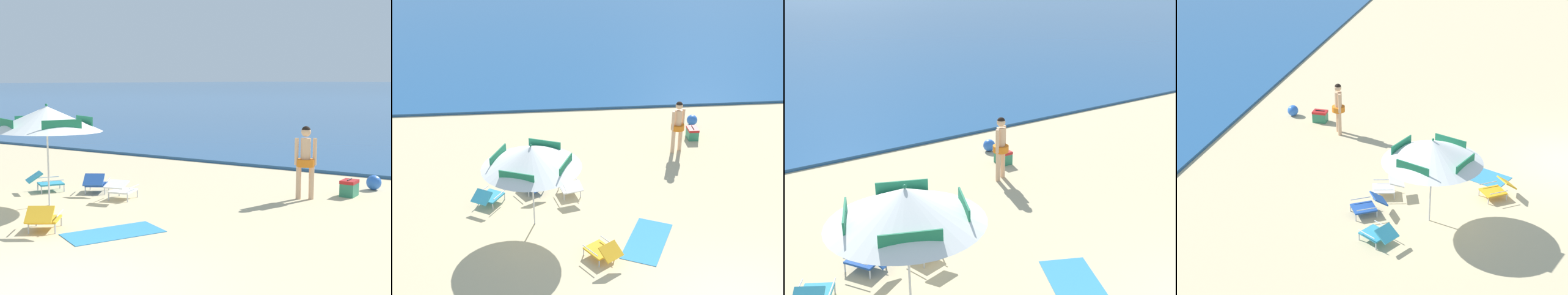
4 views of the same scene
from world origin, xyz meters
TOP-DOWN VIEW (x-y plane):
  - beach_umbrella_striped_main at (-4.13, 3.82)m, footprint 2.81×2.82m
  - lounge_chair_under_umbrella at (-4.15, 5.41)m, footprint 0.91×1.03m
  - lounge_chair_beside_umbrella at (-2.52, 2.18)m, footprint 0.94×1.03m
  - lounge_chair_facing_sea at (-5.40, 4.86)m, footprint 0.91×1.03m
  - lounge_chair_spare_folded at (-3.10, 5.12)m, footprint 0.73×0.96m
  - person_standing_near_shore at (0.56, 7.59)m, footprint 0.48×0.43m
  - cooler_box at (1.36, 8.50)m, footprint 0.36×0.50m
  - beach_ball at (1.66, 9.63)m, footprint 0.39×0.39m
  - beach_towel at (-1.34, 2.81)m, footprint 1.59×2.01m

SIDE VIEW (x-z plane):
  - beach_towel at x=-1.34m, z-range 0.00..0.01m
  - beach_ball at x=1.66m, z-range 0.00..0.39m
  - cooler_box at x=1.36m, z-range -0.01..0.42m
  - lounge_chair_beside_umbrella at x=-2.52m, z-range 0.01..0.53m
  - lounge_chair_under_umbrella at x=-4.15m, z-range 0.01..0.53m
  - lounge_chair_facing_sea at x=-5.40m, z-range 0.01..0.53m
  - lounge_chair_spare_folded at x=-3.10m, z-range 0.03..0.53m
  - person_standing_near_shore at x=0.56m, z-range 0.14..1.90m
  - beach_umbrella_striped_main at x=-4.13m, z-range 0.82..3.14m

